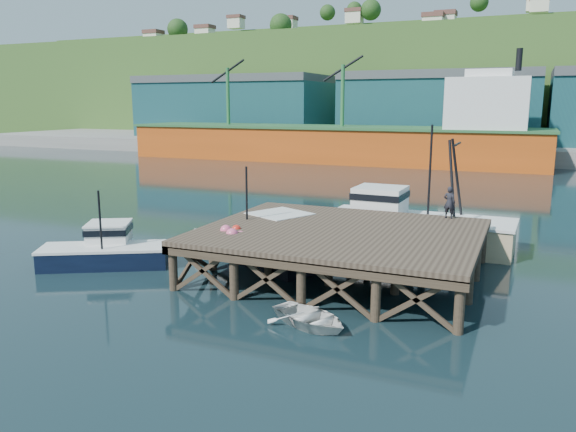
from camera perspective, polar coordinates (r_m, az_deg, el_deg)
The scene contains 12 objects.
ground at distance 27.69m, azimuth -5.62°, elevation -4.64°, with size 300.00×300.00×0.00m, color black.
wharf at distance 24.90m, azimuth 5.25°, elevation -1.85°, with size 12.00×10.00×2.62m.
far_quay at distance 94.38m, azimuth 15.47°, elevation 6.97°, with size 160.00×40.00×2.00m, color gray.
warehouse_left at distance 100.45m, azimuth -5.31°, elevation 10.71°, with size 32.00×16.00×9.00m, color #174A4D.
warehouse_mid at distance 89.21m, azimuth 15.19°, elevation 10.29°, with size 28.00×16.00×9.00m, color #174A4D.
cargo_ship at distance 74.53m, azimuth 6.62°, elevation 8.01°, with size 55.50×10.00×13.75m.
hillside at distance 123.98m, azimuth 17.72°, elevation 12.43°, with size 220.00×50.00×22.00m, color #2D511E.
boat_navy at distance 28.29m, azimuth -17.97°, elevation -3.24°, with size 6.26×4.78×3.73m.
boat_black at distance 28.00m, azimuth -2.40°, elevation -2.60°, with size 8.04×6.72×4.68m.
trawler at distance 30.88m, azimuth 12.77°, elevation -0.62°, with size 9.87×3.78×6.54m.
dinghy at distance 19.81m, azimuth 2.28°, elevation -10.25°, with size 2.22×3.10×0.64m, color silver.
dockworker at distance 28.26m, azimuth 16.07°, elevation 1.33°, with size 0.57×0.37×1.56m, color black.
Camera 1 is at (12.95, -23.26, 7.63)m, focal length 35.00 mm.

